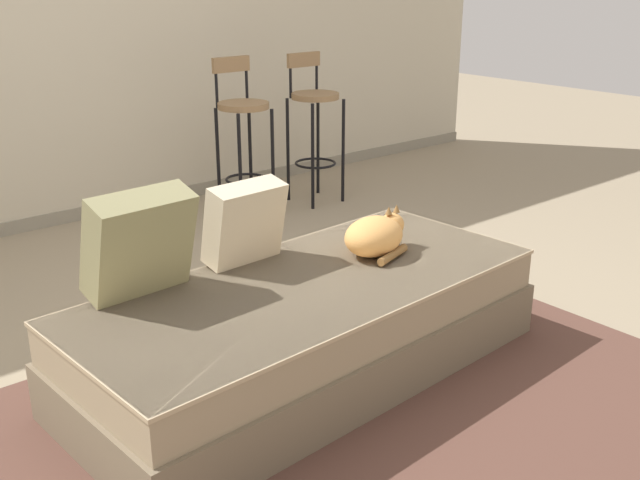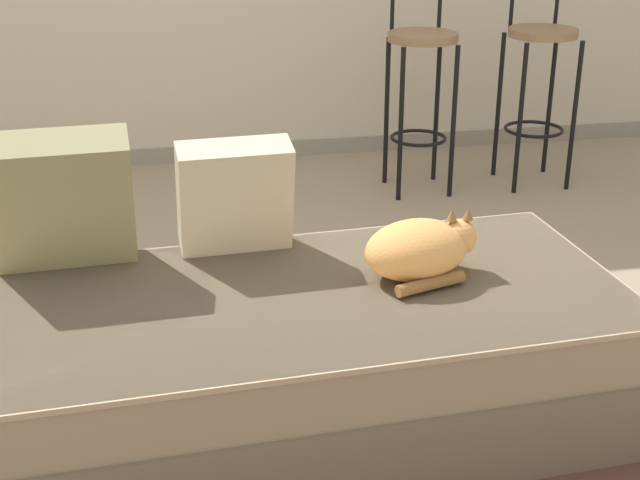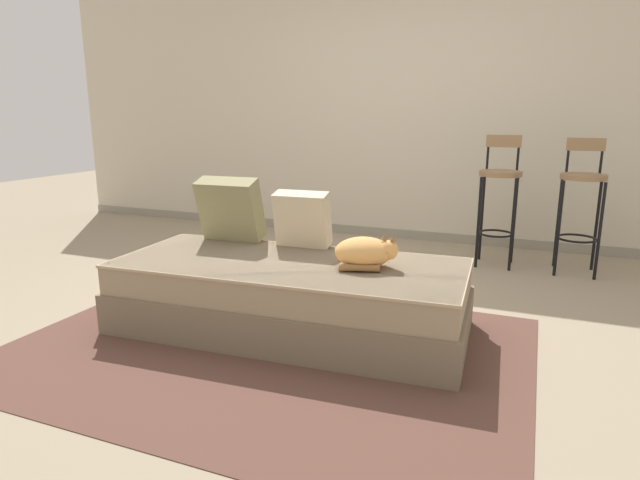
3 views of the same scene
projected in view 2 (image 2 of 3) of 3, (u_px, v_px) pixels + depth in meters
ground_plane at (260, 354)px, 3.03m from camera, size 16.00×16.00×0.00m
wall_baseboard_trim at (210, 153)px, 5.00m from camera, size 8.00×0.02×0.09m
couch at (276, 360)px, 2.58m from camera, size 2.08×1.00×0.42m
throw_pillow_corner at (62, 200)px, 2.60m from camera, size 0.42×0.28×0.43m
throw_pillow_middle at (235, 196)px, 2.73m from camera, size 0.36×0.21×0.36m
cat at (421, 249)px, 2.60m from camera, size 0.38×0.32×0.20m
bar_stool_near_window at (421, 64)px, 4.34m from camera, size 0.34×0.34×1.08m
bar_stool_by_doorway at (539, 61)px, 4.45m from camera, size 0.34×0.34×1.07m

